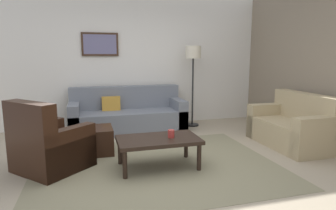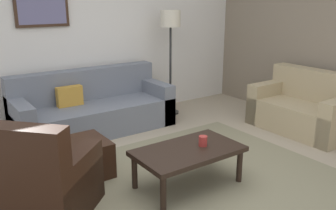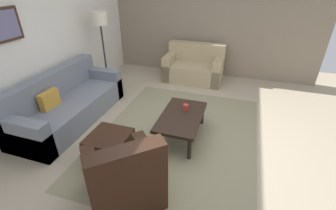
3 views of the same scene
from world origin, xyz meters
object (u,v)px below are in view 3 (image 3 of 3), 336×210
ottoman (110,146)px  coffee_table (181,118)px  couch_main (66,105)px  armchair_leather (125,181)px  couch_loveseat (194,68)px  lamp_standing (101,27)px  cup (186,107)px

ottoman → coffee_table: (0.82, -0.84, 0.16)m
couch_main → armchair_leather: armchair_leather is taller
couch_main → couch_loveseat: (2.59, -1.82, 0.00)m
couch_main → lamp_standing: lamp_standing is taller
ottoman → lamp_standing: (2.11, 1.28, 1.21)m
couch_main → ottoman: bearing=-118.1°
armchair_leather → coffee_table: size_ratio=1.03×
couch_main → coffee_table: bearing=-86.7°
couch_loveseat → ottoman: (-3.28, 0.51, -0.10)m
cup → lamp_standing: (1.12, 2.15, 0.95)m
couch_main → armchair_leather: bearing=-125.0°
couch_loveseat → lamp_standing: size_ratio=0.83×
ottoman → coffee_table: coffee_table is taller
cup → ottoman: bearing=138.9°
couch_main → coffee_table: (0.12, -2.15, 0.06)m
lamp_standing → couch_loveseat: bearing=-56.8°
armchair_leather → lamp_standing: (2.72, 1.85, 1.10)m
lamp_standing → coffee_table: bearing=-121.2°
coffee_table → cup: 0.20m
coffee_table → cup: size_ratio=10.45×
couch_loveseat → lamp_standing: 2.41m
ottoman → couch_loveseat: bearing=-8.9°
couch_loveseat → cup: 2.32m
armchair_leather → cup: size_ratio=10.74×
ottoman → coffee_table: size_ratio=0.51×
couch_loveseat → ottoman: couch_loveseat is taller
couch_main → cup: couch_main is taller
couch_main → couch_loveseat: size_ratio=1.60×
cup → couch_loveseat: bearing=8.8°
couch_loveseat → coffee_table: bearing=-172.3°
couch_loveseat → couch_main: bearing=144.9°
ottoman → cup: 1.35m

